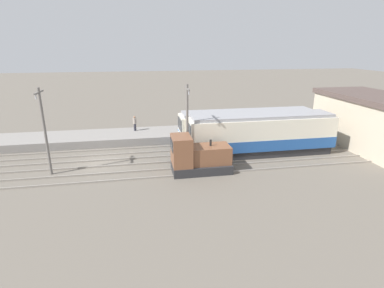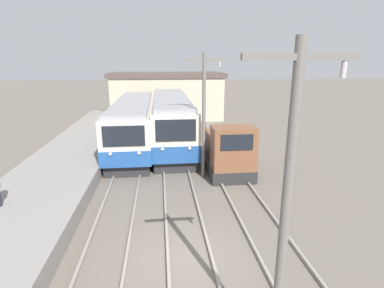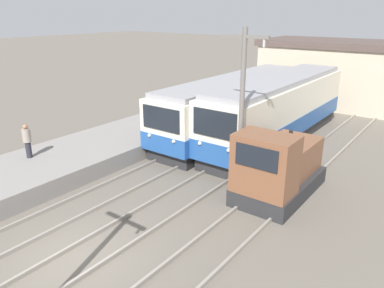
{
  "view_description": "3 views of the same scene",
  "coord_description": "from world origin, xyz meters",
  "px_view_note": "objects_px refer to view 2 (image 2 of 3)",
  "views": [
    {
      "loc": [
        24.86,
        3.39,
        9.54
      ],
      "look_at": [
        1.17,
        7.71,
        1.66
      ],
      "focal_mm": 28.0,
      "sensor_mm": 36.0,
      "label": 1
    },
    {
      "loc": [
        -0.65,
        -8.53,
        6.33
      ],
      "look_at": [
        1.11,
        7.65,
        1.82
      ],
      "focal_mm": 28.0,
      "sensor_mm": 36.0,
      "label": 2
    },
    {
      "loc": [
        8.78,
        -5.58,
        7.3
      ],
      "look_at": [
        -0.57,
        6.96,
        1.72
      ],
      "focal_mm": 35.0,
      "sensor_mm": 36.0,
      "label": 3
    }
  ],
  "objects_px": {
    "catenary_mast_mid": "(204,112)",
    "catenary_mast_near": "(287,205)",
    "commuter_train_center": "(171,123)",
    "shunting_locomotive": "(227,152)",
    "commuter_train_left": "(134,125)"
  },
  "relations": [
    {
      "from": "catenary_mast_mid",
      "to": "catenary_mast_near",
      "type": "bearing_deg",
      "value": -90.0
    },
    {
      "from": "commuter_train_center",
      "to": "shunting_locomotive",
      "type": "distance_m",
      "value": 7.16
    },
    {
      "from": "commuter_train_left",
      "to": "catenary_mast_mid",
      "type": "xyz_separation_m",
      "value": [
        4.31,
        -6.83,
        2.05
      ]
    },
    {
      "from": "shunting_locomotive",
      "to": "catenary_mast_mid",
      "type": "xyz_separation_m",
      "value": [
        -1.49,
        -0.6,
        2.49
      ]
    },
    {
      "from": "commuter_train_center",
      "to": "catenary_mast_near",
      "type": "height_order",
      "value": "catenary_mast_near"
    },
    {
      "from": "commuter_train_left",
      "to": "catenary_mast_mid",
      "type": "distance_m",
      "value": 8.33
    },
    {
      "from": "catenary_mast_near",
      "to": "catenary_mast_mid",
      "type": "height_order",
      "value": "same"
    },
    {
      "from": "catenary_mast_near",
      "to": "catenary_mast_mid",
      "type": "distance_m",
      "value": 10.8
    },
    {
      "from": "shunting_locomotive",
      "to": "catenary_mast_near",
      "type": "xyz_separation_m",
      "value": [
        -1.49,
        -11.39,
        2.49
      ]
    },
    {
      "from": "shunting_locomotive",
      "to": "catenary_mast_mid",
      "type": "distance_m",
      "value": 2.96
    },
    {
      "from": "commuter_train_left",
      "to": "catenary_mast_mid",
      "type": "bearing_deg",
      "value": -57.77
    },
    {
      "from": "commuter_train_left",
      "to": "catenary_mast_near",
      "type": "relative_size",
      "value": 2.04
    },
    {
      "from": "commuter_train_center",
      "to": "shunting_locomotive",
      "type": "relative_size",
      "value": 2.91
    },
    {
      "from": "catenary_mast_mid",
      "to": "commuter_train_center",
      "type": "bearing_deg",
      "value": 102.04
    },
    {
      "from": "shunting_locomotive",
      "to": "catenary_mast_near",
      "type": "relative_size",
      "value": 0.69
    }
  ]
}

